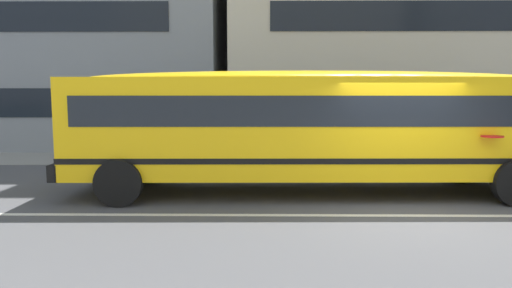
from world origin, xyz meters
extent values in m
plane|color=#4C4C4F|center=(0.00, 0.00, 0.00)|extent=(400.00, 400.00, 0.00)
cube|color=gray|center=(0.00, 7.51, 0.01)|extent=(120.00, 3.00, 0.01)
cube|color=silver|center=(0.00, 0.00, 0.00)|extent=(110.00, 0.16, 0.01)
cube|color=yellow|center=(-1.67, 1.94, 1.55)|extent=(10.68, 2.61, 2.13)
cube|color=black|center=(-7.07, 1.84, 0.66)|extent=(0.24, 2.42, 0.35)
cube|color=black|center=(-1.67, 1.94, 1.93)|extent=(10.05, 2.64, 0.62)
cube|color=black|center=(-1.67, 1.94, 0.92)|extent=(10.71, 2.64, 0.12)
ellipsoid|color=yellow|center=(-1.67, 1.94, 2.61)|extent=(10.26, 2.41, 0.35)
cylinder|color=red|center=(1.76, 0.62, 1.44)|extent=(0.43, 0.43, 0.03)
cylinder|color=black|center=(2.35, 3.22, 0.48)|extent=(0.97, 0.29, 0.97)
cylinder|color=black|center=(-5.74, 3.07, 0.48)|extent=(0.97, 0.29, 0.97)
cylinder|color=black|center=(-5.69, 0.66, 0.48)|extent=(0.97, 0.29, 0.97)
cube|color=gray|center=(-14.84, 14.95, 6.40)|extent=(20.46, 11.89, 12.80)
cube|color=black|center=(5.88, 8.99, 1.92)|extent=(16.72, 0.04, 1.10)
cube|color=black|center=(5.88, 8.99, 5.12)|extent=(16.72, 0.04, 1.10)
camera|label=1|loc=(-2.80, -8.51, 2.30)|focal=32.41mm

